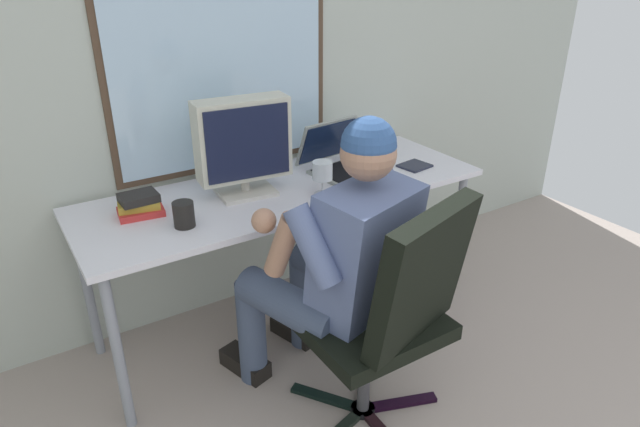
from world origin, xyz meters
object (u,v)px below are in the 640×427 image
crt_monitor (243,142)px  book_stack (140,205)px  desk (286,200)px  laptop (338,157)px  office_chair (391,307)px  person_seated (334,260)px  coffee_mug (184,214)px  cd_case (415,166)px  wine_glass (322,172)px

crt_monitor → book_stack: crt_monitor is taller
desk → laptop: 0.37m
desk → office_chair: size_ratio=1.89×
person_seated → office_chair: bearing=-75.5°
desk → office_chair: (-0.02, -0.80, -0.11)m
coffee_mug → cd_case: bearing=0.8°
wine_glass → cd_case: (0.57, 0.04, -0.10)m
laptop → cd_case: bearing=-28.5°
laptop → book_stack: size_ratio=1.94×
crt_monitor → cd_case: 0.90m
crt_monitor → cd_case: size_ratio=2.67×
laptop → coffee_mug: bearing=-166.9°
office_chair → laptop: office_chair is taller
desk → coffee_mug: size_ratio=18.33×
wine_glass → office_chair: bearing=-100.9°
wine_glass → laptop: bearing=43.6°
laptop → wine_glass: bearing=-136.4°
desk → wine_glass: (0.10, -0.15, 0.16)m
office_chair → coffee_mug: 0.87m
wine_glass → book_stack: bearing=163.4°
desk → office_chair: 0.81m
person_seated → coffee_mug: 0.61m
wine_glass → person_seated: bearing=-116.6°
laptop → coffee_mug: 0.88m
person_seated → coffee_mug: bearing=136.3°
person_seated → book_stack: bearing=131.9°
desk → book_stack: 0.65m
wine_glass → coffee_mug: 0.63m
laptop → coffee_mug: size_ratio=3.66×
desk → wine_glass: bearing=-55.9°
person_seated → wine_glass: size_ratio=8.14×
crt_monitor → coffee_mug: bearing=-154.4°
office_chair → wine_glass: 0.72m
office_chair → book_stack: office_chair is taller
office_chair → cd_case: size_ratio=6.21×
office_chair → cd_case: office_chair is taller
desk → person_seated: (-0.09, -0.54, -0.03)m
person_seated → laptop: 0.76m
crt_monitor → desk: bearing=-11.1°
office_chair → crt_monitor: crt_monitor is taller
wine_glass → coffee_mug: (-0.62, 0.02, -0.05)m
laptop → book_stack: laptop is taller
cd_case → coffee_mug: bearing=-179.2°
coffee_mug → wine_glass: bearing=-2.1°
wine_glass → coffee_mug: size_ratio=1.49×
book_stack → office_chair: bearing=-54.9°
office_chair → book_stack: bearing=125.1°
laptop → coffee_mug: (-0.86, -0.20, -0.01)m
person_seated → book_stack: 0.83m
person_seated → crt_monitor: 0.67m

